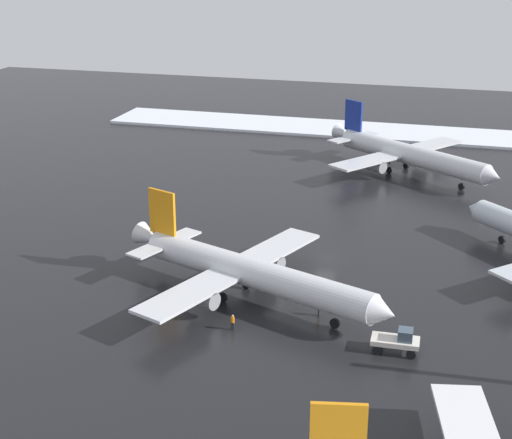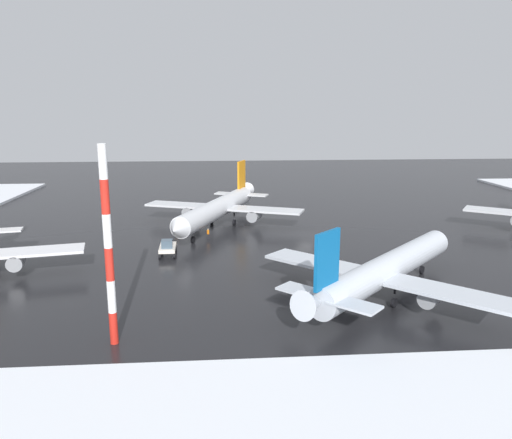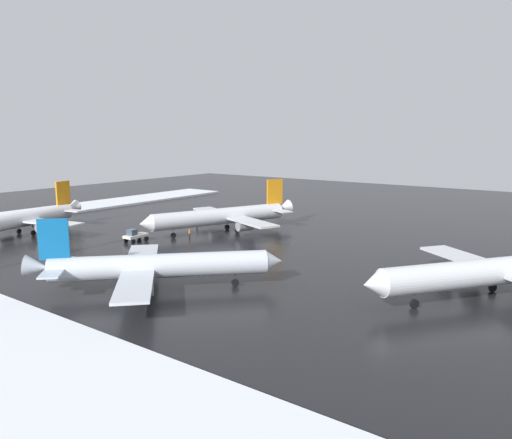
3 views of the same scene
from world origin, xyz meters
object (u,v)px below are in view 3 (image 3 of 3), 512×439
airplane_parked_portside (154,266)px  airplane_foreground_jet (17,220)px  ground_crew_mid_apron (197,224)px  airplane_parked_starboard (494,271)px  pushback_tug (135,235)px  ground_crew_near_tug (189,233)px  airplane_far_rear (223,216)px

airplane_parked_portside → airplane_foreground_jet: airplane_foreground_jet is taller
airplane_parked_portside → ground_crew_mid_apron: bearing=80.3°
airplane_parked_starboard → pushback_tug: airplane_parked_starboard is taller
airplane_foreground_jet → ground_crew_near_tug: bearing=112.6°
airplane_parked_starboard → ground_crew_mid_apron: airplane_parked_starboard is taller
airplane_parked_portside → airplane_far_rear: bearing=71.4°
airplane_foreground_jet → airplane_far_rear: bearing=120.8°
ground_crew_mid_apron → ground_crew_near_tug: 9.53m
ground_crew_mid_apron → pushback_tug: bearing=80.6°
airplane_parked_portside → ground_crew_mid_apron: size_ratio=15.06×
airplane_foreground_jet → ground_crew_near_tug: airplane_foreground_jet is taller
ground_crew_mid_apron → airplane_parked_starboard: bearing=159.5°
ground_crew_mid_apron → ground_crew_near_tug: (5.44, -7.83, 0.00)m
airplane_parked_portside → airplane_parked_starboard: size_ratio=0.85×
pushback_tug → airplane_parked_portside: bearing=53.1°
airplane_far_rear → ground_crew_mid_apron: airplane_far_rear is taller
airplane_foreground_jet → pushback_tug: size_ratio=7.06×
airplane_far_rear → airplane_parked_starboard: (53.33, -12.20, 0.05)m
airplane_far_rear → airplane_parked_portside: bearing=48.3°
ground_crew_mid_apron → ground_crew_near_tug: bearing=115.4°
ground_crew_mid_apron → airplane_foreground_jet: bearing=40.5°
airplane_foreground_jet → ground_crew_mid_apron: airplane_foreground_jet is taller
pushback_tug → ground_crew_near_tug: 10.35m
airplane_far_rear → ground_crew_near_tug: 8.64m
airplane_parked_starboard → airplane_parked_portside: bearing=-22.5°
airplane_far_rear → ground_crew_near_tug: (-1.69, -8.12, -2.41)m
airplane_far_rear → airplane_parked_portside: airplane_far_rear is taller
airplane_parked_starboard → airplane_foreground_jet: bearing=-44.4°
airplane_far_rear → pushback_tug: bearing=-1.7°
airplane_far_rear → airplane_parked_portside: 38.81m
airplane_parked_starboard → ground_crew_near_tug: airplane_parked_starboard is taller
airplane_parked_starboard → pushback_tug: (-60.45, -4.73, -2.15)m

